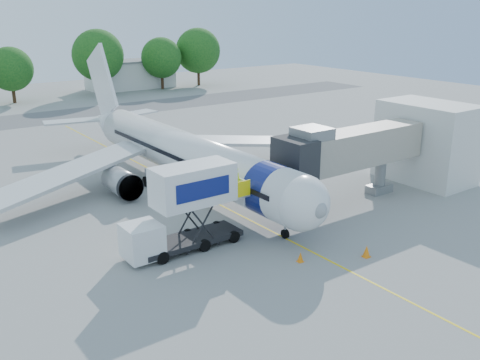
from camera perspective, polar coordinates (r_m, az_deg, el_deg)
ground at (r=43.54m, az=-3.33°, el=-2.06°), size 160.00×160.00×0.00m
guidance_line at (r=43.54m, az=-3.33°, el=-2.06°), size 0.15×70.00×0.01m
taxiway_strip at (r=81.02m, az=-19.71°, el=6.30°), size 120.00×10.00×0.01m
aircraft at (r=46.03m, az=-6.17°, el=2.82°), size 34.17×37.73×11.35m
jet_bridge at (r=42.01m, az=11.06°, el=3.09°), size 13.90×3.20×6.60m
terminal_stub at (r=50.22m, az=19.30°, el=3.83°), size 5.00×8.00×7.00m
catering_hiloader at (r=33.93m, az=-5.93°, el=-3.07°), size 8.50×2.44×5.50m
ground_tug at (r=28.91m, az=12.90°, el=-11.65°), size 4.24×2.99×1.54m
safety_cone_a at (r=33.21m, az=6.46°, el=-8.18°), size 0.40×0.40×0.64m
safety_cone_b at (r=34.49m, az=13.34°, el=-7.43°), size 0.49×0.49×0.78m
outbuilding_right at (r=106.79m, az=-11.60°, el=10.99°), size 16.40×7.40×5.30m
tree_d at (r=94.95m, az=-23.28°, el=10.82°), size 7.07×7.07×9.02m
tree_e at (r=99.24m, az=-14.91°, el=12.75°), size 8.96×8.96×11.43m
tree_f at (r=104.28m, az=-8.39°, el=12.78°), size 7.58×7.58×9.67m
tree_g at (r=108.58m, az=-4.50°, el=13.59°), size 8.77×8.77×11.19m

